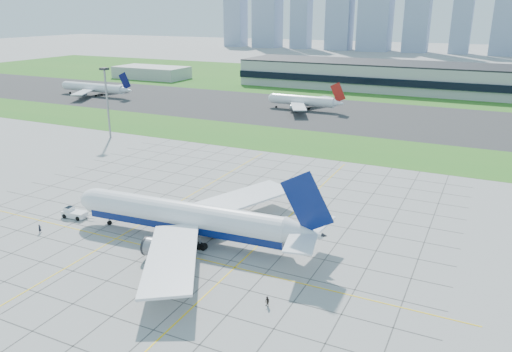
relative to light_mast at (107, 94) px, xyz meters
The scene contains 14 objects.
ground 96.89m from the light_mast, 42.88° to the right, with size 1400.00×1400.00×0.00m, color #9D9D98.
grass_median 76.07m from the light_mast, 19.65° to the left, with size 700.00×35.00×0.04m, color #296C1F.
asphalt_taxiway 107.52m from the light_mast, 48.81° to the left, with size 700.00×75.00×0.04m, color #383838.
grass_far 203.13m from the light_mast, 69.78° to the left, with size 700.00×145.00×0.04m, color #296C1F.
apron_markings 90.15m from the light_mast, 37.43° to the right, with size 120.00×130.00×0.03m.
terminal 198.37m from the light_mast, 56.29° to the left, with size 260.00×43.00×15.80m.
service_block 171.09m from the light_mast, 121.83° to the left, with size 50.00×25.00×8.00m, color #B7B7B2.
light_mast is the anchor object (origin of this frame).
airliner 96.14m from the light_mast, 39.46° to the right, with size 56.93×57.53×17.91m.
pushback_tug 77.58m from the light_mast, 54.91° to the right, with size 8.37×3.25×2.31m.
crew_near 85.28m from the light_mast, 58.73° to the right, with size 0.70×0.46×1.91m, color black.
crew_far 125.49m from the light_mast, 37.62° to the right, with size 0.86×0.67×1.78m, color black.
distant_jet_0 102.05m from the light_mast, 135.91° to the left, with size 46.17×42.66×14.08m.
distant_jet_1 94.44m from the light_mast, 60.77° to the left, with size 35.88×42.66×14.08m.
Camera 1 is at (57.03, -74.10, 45.15)m, focal length 35.00 mm.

